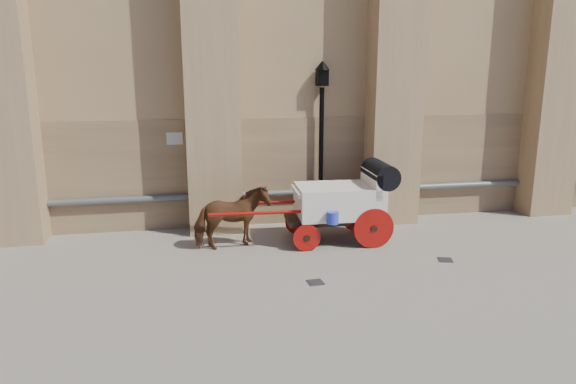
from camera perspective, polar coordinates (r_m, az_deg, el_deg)
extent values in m
plane|color=gray|center=(10.92, -1.58, -9.48)|extent=(90.00, 90.00, 0.00)
cube|color=#9B7B54|center=(14.81, 3.38, 2.56)|extent=(44.00, 0.35, 3.00)
cylinder|color=#59595B|center=(14.68, 3.61, 0.07)|extent=(42.00, 0.18, 0.18)
cube|color=beige|center=(14.03, -12.49, 5.83)|extent=(0.42, 0.04, 0.32)
imported|color=brown|center=(12.56, -6.26, -2.87)|extent=(1.94, 1.25, 1.52)
cube|color=black|center=(13.10, 5.15, -2.86)|extent=(2.49, 1.23, 0.13)
cube|color=white|center=(13.01, 5.67, -0.96)|extent=(2.17, 1.49, 0.78)
cube|color=white|center=(13.13, 9.23, 1.05)|extent=(0.24, 1.39, 0.61)
cube|color=white|center=(12.76, 1.58, 0.10)|extent=(0.45, 1.24, 0.11)
cylinder|color=black|center=(13.15, 10.19, 2.02)|extent=(0.69, 1.41, 0.62)
cylinder|color=#9E0D09|center=(12.71, 9.51, -4.00)|extent=(1.00, 0.12, 1.00)
cylinder|color=#9E0D09|center=(13.97, 7.82, -2.39)|extent=(1.00, 0.12, 1.00)
cylinder|color=#9E0D09|center=(12.37, 2.09, -5.11)|extent=(0.67, 0.10, 0.66)
cylinder|color=#9E0D09|center=(13.66, 1.07, -3.35)|extent=(0.67, 0.10, 0.66)
cylinder|color=#9E0D09|center=(12.24, -2.64, -2.33)|extent=(2.66, 0.21, 0.08)
cylinder|color=#9E0D09|center=(13.20, -3.06, -1.20)|extent=(2.66, 0.21, 0.08)
cylinder|color=blue|center=(12.26, 4.99, -2.88)|extent=(0.29, 0.29, 0.29)
cylinder|color=black|center=(14.41, 3.68, 3.91)|extent=(0.13, 0.13, 3.82)
cone|color=black|center=(14.77, 3.59, -2.68)|extent=(0.38, 0.38, 0.38)
cube|color=black|center=(14.23, 3.81, 12.58)|extent=(0.30, 0.30, 0.45)
cone|color=black|center=(14.23, 3.83, 13.86)|extent=(0.42, 0.42, 0.25)
cube|color=black|center=(10.68, 3.06, -9.99)|extent=(0.35, 0.35, 0.01)
cube|color=black|center=(12.41, 17.07, -7.21)|extent=(0.40, 0.40, 0.01)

